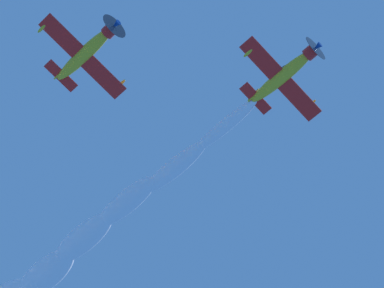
{
  "coord_description": "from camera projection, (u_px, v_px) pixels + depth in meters",
  "views": [
    {
      "loc": [
        26.79,
        21.88,
        1.51
      ],
      "look_at": [
        -3.84,
        -9.07,
        66.84
      ],
      "focal_mm": 79.1,
      "sensor_mm": 36.0,
      "label": 1
    }
  ],
  "objects": [
    {
      "name": "airplane_left_wingman",
      "position": [
        87.0,
        52.0,
        73.01
      ],
      "size": [
        9.15,
        8.28,
        2.96
      ],
      "color": "gold"
    },
    {
      "name": "airplane_lead",
      "position": [
        284.0,
        74.0,
        74.37
      ],
      "size": [
        9.09,
        8.31,
        3.04
      ],
      "color": "gold"
    }
  ]
}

